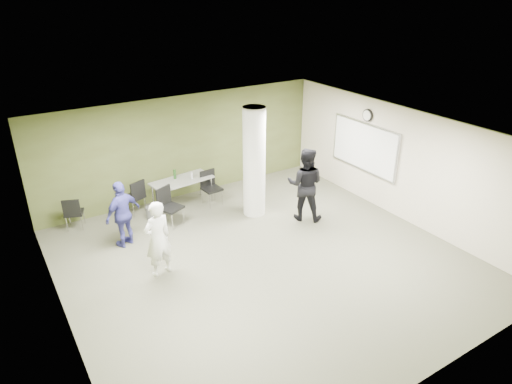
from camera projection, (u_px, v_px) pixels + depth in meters
floor at (264, 260)px, 9.83m from camera, size 8.00×8.00×0.00m
ceiling at (265, 136)px, 8.65m from camera, size 8.00×8.00×0.00m
wall_back at (184, 147)px, 12.31m from camera, size 8.00×2.80×0.02m
wall_left at (56, 261)px, 7.31m from camera, size 0.02×8.00×2.80m
wall_right_cream at (401, 164)px, 11.18m from camera, size 0.02×8.00×2.80m
column at (254, 162)px, 11.26m from camera, size 0.56×0.56×2.80m
whiteboard at (364, 147)px, 12.02m from camera, size 0.05×2.30×1.30m
wall_clock at (367, 115)px, 11.66m from camera, size 0.06×0.32×0.32m
folding_table at (182, 181)px, 11.92m from camera, size 1.68×0.89×1.01m
wastebasket at (152, 213)px, 11.49m from camera, size 0.28×0.28×0.33m
chair_back_left at (73, 211)px, 10.87m from camera, size 0.54×0.54×0.84m
chair_back_right at (135, 195)px, 11.58m from camera, size 0.60×0.60×0.93m
chair_table_left at (168, 203)px, 11.07m from camera, size 0.64×0.64×0.97m
chair_table_right at (210, 185)px, 12.14m from camera, size 0.49×0.49×0.92m
woman_white at (158, 239)px, 9.06m from camera, size 0.66×0.50×1.64m
man_black at (305, 184)px, 11.20m from camera, size 1.14×1.14×1.87m
man_blue at (123, 214)px, 10.11m from camera, size 0.99×0.71×1.56m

